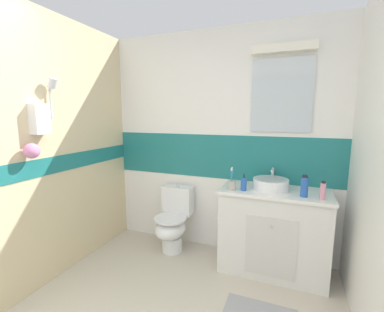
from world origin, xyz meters
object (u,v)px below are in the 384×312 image
(toothbrush_cup, at_px, (232,185))
(mouthwash_bottle, at_px, (304,186))
(sink_basin, at_px, (271,184))
(soap_dispenser, at_px, (244,184))
(toilet, at_px, (173,221))
(deodorant_spray_can, at_px, (323,191))

(toothbrush_cup, bearing_deg, mouthwash_bottle, 2.44)
(sink_basin, distance_m, toothbrush_cup, 0.38)
(toothbrush_cup, xyz_separation_m, soap_dispenser, (0.11, 0.02, 0.01))
(toilet, distance_m, mouthwash_bottle, 1.49)
(toothbrush_cup, xyz_separation_m, deodorant_spray_can, (0.79, 0.00, 0.03))
(toothbrush_cup, bearing_deg, soap_dispenser, 10.57)
(deodorant_spray_can, bearing_deg, mouthwash_bottle, 169.49)
(sink_basin, bearing_deg, soap_dispenser, -149.11)
(toothbrush_cup, distance_m, soap_dispenser, 0.11)
(mouthwash_bottle, bearing_deg, toothbrush_cup, -177.56)
(toilet, height_order, toothbrush_cup, toothbrush_cup)
(sink_basin, xyz_separation_m, toothbrush_cup, (-0.35, -0.16, -0.00))
(toothbrush_cup, xyz_separation_m, mouthwash_bottle, (0.65, 0.03, 0.04))
(soap_dispenser, relative_size, deodorant_spray_can, 1.01)
(toilet, relative_size, soap_dispenser, 4.46)
(soap_dispenser, bearing_deg, toothbrush_cup, -169.43)
(soap_dispenser, bearing_deg, toilet, 170.87)
(sink_basin, bearing_deg, toilet, -179.48)
(sink_basin, xyz_separation_m, deodorant_spray_can, (0.44, -0.16, 0.02))
(mouthwash_bottle, height_order, deodorant_spray_can, mouthwash_bottle)
(toothbrush_cup, height_order, deodorant_spray_can, toothbrush_cup)
(mouthwash_bottle, bearing_deg, sink_basin, 155.56)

